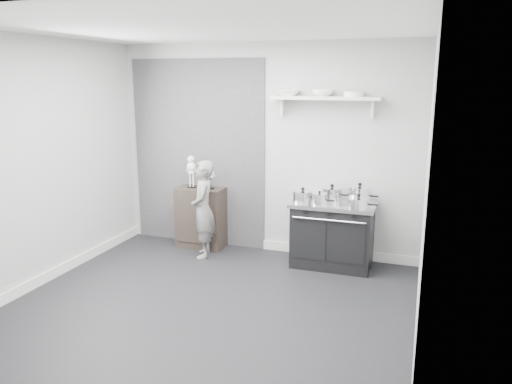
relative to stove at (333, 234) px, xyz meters
The scene contains 16 objects.
ground 1.81m from the stove, 123.49° to the right, with size 4.00×4.00×0.00m, color black.
room_shell 2.10m from the stove, 128.76° to the right, with size 4.02×3.62×2.71m.
wall_shelf 1.63m from the stove, 131.27° to the left, with size 1.30×0.26×0.24m.
stove is the anchor object (origin of this frame).
side_cabinet 1.82m from the stove, behind, with size 0.63×0.37×0.82m, color black.
child 1.65m from the stove, behind, with size 0.46×0.30×1.25m, color slate.
pot_front_left 0.59m from the stove, 166.05° to the right, with size 0.33×0.25×0.18m.
pot_back_left 0.49m from the stove, 110.29° to the left, with size 0.35×0.26×0.19m.
pot_back_right 0.58m from the stove, 14.37° to the left, with size 0.36×0.27×0.25m.
pot_front_right 0.59m from the stove, 32.23° to the right, with size 0.34×0.25×0.17m.
pot_front_center 0.52m from the stove, 127.14° to the right, with size 0.27×0.18×0.17m.
skeleton_full 2.06m from the stove, behind, with size 0.14×0.09×0.50m, color silver, non-canonical shape.
skeleton_torso 1.78m from the stove, behind, with size 0.11×0.07×0.39m, color silver, non-canonical shape.
bowl_large 1.80m from the stove, 162.92° to the left, with size 0.28×0.28×0.07m, color white.
bowl_small 1.70m from the stove, 137.45° to the left, with size 0.25×0.25×0.08m, color white.
plate_stack 1.69m from the stove, 51.12° to the left, with size 0.24×0.24×0.06m, color white.
Camera 1 is at (1.98, -4.31, 2.25)m, focal length 35.00 mm.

